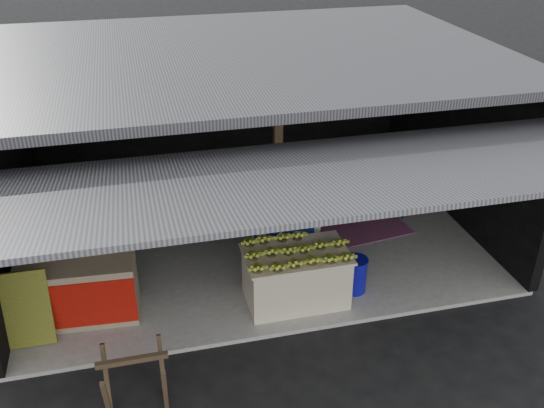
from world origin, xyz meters
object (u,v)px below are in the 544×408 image
object	(u,v)px
banana_table	(296,276)
water_barrel	(355,276)
white_crate	(285,230)
sawhorse	(134,377)
plastic_chair	(391,183)
neighbor_stall	(78,287)

from	to	relation	value
banana_table	water_barrel	bearing A→B (deg)	0.88
white_crate	sawhorse	bearing A→B (deg)	-131.91
banana_table	plastic_chair	distance (m)	2.99
banana_table	plastic_chair	world-z (taller)	plastic_chair
sawhorse	plastic_chair	xyz separation A→B (m)	(4.41, 3.39, 0.15)
water_barrel	white_crate	bearing A→B (deg)	126.20
banana_table	plastic_chair	xyz separation A→B (m)	(2.23, 1.99, 0.17)
neighbor_stall	plastic_chair	bearing A→B (deg)	22.03
neighbor_stall	water_barrel	bearing A→B (deg)	-1.24
water_barrel	plastic_chair	world-z (taller)	plastic_chair
white_crate	plastic_chair	size ratio (longest dim) A/B	1.07
banana_table	white_crate	size ratio (longest dim) A/B	1.38
plastic_chair	sawhorse	bearing A→B (deg)	-132.41
white_crate	banana_table	bearing A→B (deg)	-94.90
white_crate	water_barrel	size ratio (longest dim) A/B	2.07
neighbor_stall	sawhorse	xyz separation A→B (m)	(0.63, -1.73, -0.06)
neighbor_stall	white_crate	bearing A→B (deg)	16.71
white_crate	plastic_chair	xyz separation A→B (m)	(2.11, 0.99, 0.05)
sawhorse	water_barrel	distance (m)	3.34
white_crate	neighbor_stall	size ratio (longest dim) A/B	0.66
white_crate	sawhorse	world-z (taller)	white_crate
banana_table	white_crate	world-z (taller)	white_crate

